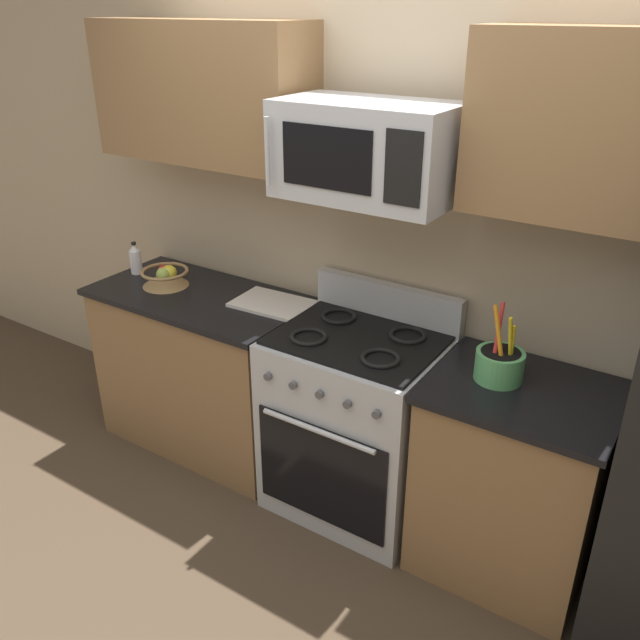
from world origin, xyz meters
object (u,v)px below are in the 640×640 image
object	(u,v)px
fruit_basket	(165,276)
cutting_board	(273,304)
microwave	(367,151)
bottle_vinegar	(136,259)
range_oven	(356,421)
utensil_crock	(499,364)

from	to	relation	value
fruit_basket	cutting_board	size ratio (longest dim) A/B	0.66
microwave	bottle_vinegar	bearing A→B (deg)	179.73
microwave	fruit_basket	xyz separation A→B (m)	(-1.19, -0.03, -0.79)
range_oven	bottle_vinegar	xyz separation A→B (m)	(-1.46, 0.03, 0.52)
utensil_crock	cutting_board	xyz separation A→B (m)	(-1.20, 0.08, -0.06)
range_oven	fruit_basket	world-z (taller)	range_oven
range_oven	cutting_board	world-z (taller)	range_oven
bottle_vinegar	fruit_basket	bearing A→B (deg)	-8.53
utensil_crock	cutting_board	bearing A→B (deg)	176.02
microwave	utensil_crock	xyz separation A→B (m)	(0.64, -0.01, -0.77)
range_oven	bottle_vinegar	bearing A→B (deg)	178.69
range_oven	utensil_crock	xyz separation A→B (m)	(0.64, 0.02, 0.51)
cutting_board	microwave	bearing A→B (deg)	-7.42
range_oven	cutting_board	xyz separation A→B (m)	(-0.56, 0.10, 0.44)
range_oven	fruit_basket	distance (m)	1.29
fruit_basket	microwave	bearing A→B (deg)	1.59
range_oven	utensil_crock	world-z (taller)	utensil_crock
microwave	utensil_crock	distance (m)	1.00
utensil_crock	fruit_basket	bearing A→B (deg)	-179.30
microwave	cutting_board	xyz separation A→B (m)	(-0.56, 0.07, -0.83)
microwave	bottle_vinegar	distance (m)	1.65
cutting_board	bottle_vinegar	world-z (taller)	bottle_vinegar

